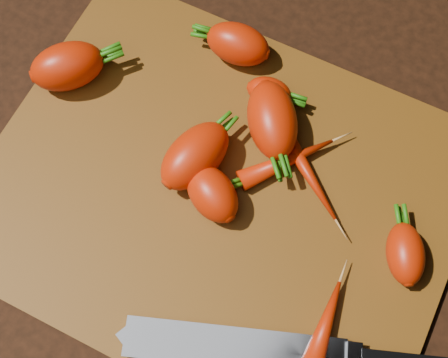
% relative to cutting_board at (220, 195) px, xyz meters
% --- Properties ---
extents(ground, '(2.00, 2.00, 0.01)m').
position_rel_cutting_board_xyz_m(ground, '(0.00, 0.00, -0.01)').
color(ground, black).
extents(cutting_board, '(0.50, 0.40, 0.01)m').
position_rel_cutting_board_xyz_m(cutting_board, '(0.00, 0.00, 0.00)').
color(cutting_board, '#57310B').
rests_on(cutting_board, ground).
extents(carrot_0, '(0.10, 0.10, 0.05)m').
position_rel_cutting_board_xyz_m(carrot_0, '(-0.21, 0.05, 0.03)').
color(carrot_0, red).
rests_on(carrot_0, cutting_board).
extents(carrot_1, '(0.08, 0.07, 0.05)m').
position_rel_cutting_board_xyz_m(carrot_1, '(-0.00, -0.01, 0.03)').
color(carrot_1, red).
rests_on(carrot_1, cutting_board).
extents(carrot_2, '(0.10, 0.11, 0.05)m').
position_rel_cutting_board_xyz_m(carrot_2, '(0.02, 0.09, 0.03)').
color(carrot_2, red).
rests_on(carrot_2, cutting_board).
extents(carrot_3, '(0.07, 0.10, 0.05)m').
position_rel_cutting_board_xyz_m(carrot_3, '(-0.04, 0.02, 0.03)').
color(carrot_3, red).
rests_on(carrot_3, cutting_board).
extents(carrot_4, '(0.08, 0.05, 0.05)m').
position_rel_cutting_board_xyz_m(carrot_4, '(-0.06, 0.16, 0.03)').
color(carrot_4, red).
rests_on(carrot_4, cutting_board).
extents(carrot_5, '(0.05, 0.04, 0.03)m').
position_rel_cutting_board_xyz_m(carrot_5, '(-0.00, 0.13, 0.02)').
color(carrot_5, red).
rests_on(carrot_5, cutting_board).
extents(carrot_6, '(0.06, 0.08, 0.04)m').
position_rel_cutting_board_xyz_m(carrot_6, '(0.20, 0.02, 0.03)').
color(carrot_6, red).
rests_on(carrot_6, cutting_board).
extents(carrot_7, '(0.09, 0.10, 0.02)m').
position_rel_cutting_board_xyz_m(carrot_7, '(0.05, 0.06, 0.02)').
color(carrot_7, red).
rests_on(carrot_7, cutting_board).
extents(carrot_8, '(0.10, 0.09, 0.02)m').
position_rel_cutting_board_xyz_m(carrot_8, '(0.08, 0.06, 0.02)').
color(carrot_8, red).
rests_on(carrot_8, cutting_board).
extents(carrot_9, '(0.03, 0.09, 0.02)m').
position_rel_cutting_board_xyz_m(carrot_9, '(0.16, -0.08, 0.02)').
color(carrot_9, red).
rests_on(carrot_9, cutting_board).
extents(knife, '(0.34, 0.15, 0.02)m').
position_rel_cutting_board_xyz_m(knife, '(0.11, -0.13, 0.01)').
color(knife, gray).
rests_on(knife, cutting_board).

